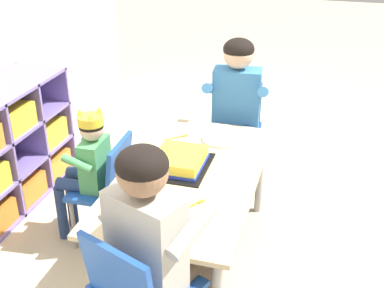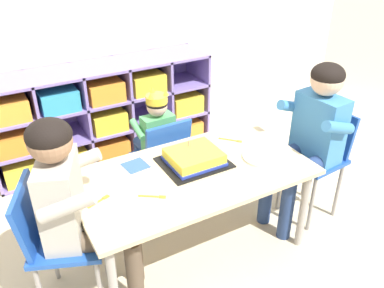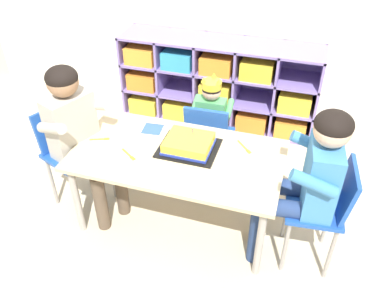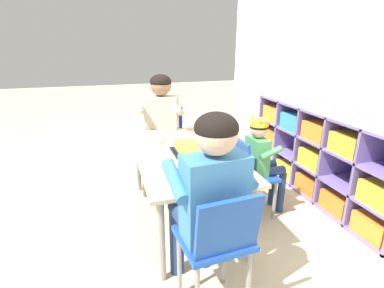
{
  "view_description": "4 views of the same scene",
  "coord_description": "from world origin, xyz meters",
  "px_view_note": "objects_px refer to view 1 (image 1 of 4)",
  "views": [
    {
      "loc": [
        -2.13,
        -0.62,
        1.83
      ],
      "look_at": [
        0.07,
        0.01,
        0.69
      ],
      "focal_mm": 46.76,
      "sensor_mm": 36.0,
      "label": 1
    },
    {
      "loc": [
        -0.92,
        -1.61,
        1.79
      ],
      "look_at": [
        0.02,
        0.03,
        0.71
      ],
      "focal_mm": 38.39,
      "sensor_mm": 36.0,
      "label": 2
    },
    {
      "loc": [
        0.66,
        -1.82,
        2.04
      ],
      "look_at": [
        0.08,
        0.04,
        0.62
      ],
      "focal_mm": 37.32,
      "sensor_mm": 36.0,
      "label": 3
    },
    {
      "loc": [
        1.99,
        -0.52,
        1.33
      ],
      "look_at": [
        0.1,
        0.03,
        0.65
      ],
      "focal_mm": 28.04,
      "sensor_mm": 36.0,
      "label": 4
    }
  ],
  "objects_px": {
    "classroom_chair_blue": "(107,183)",
    "birthday_cake_on_tray": "(179,161)",
    "fork_near_cake_tray": "(194,205)",
    "guest_at_table_side": "(236,103)",
    "activity_table": "(190,182)",
    "classroom_chair_guest_side": "(236,125)",
    "fork_beside_plate_stack": "(178,137)",
    "child_with_crown": "(88,161)",
    "paper_plate_stack": "(222,139)",
    "adult_helper_seated": "(157,233)",
    "fork_near_child_seat": "(156,232)"
  },
  "relations": [
    {
      "from": "fork_beside_plate_stack",
      "to": "child_with_crown",
      "type": "bearing_deg",
      "value": -5.31
    },
    {
      "from": "fork_near_cake_tray",
      "to": "fork_near_child_seat",
      "type": "height_order",
      "value": "same"
    },
    {
      "from": "child_with_crown",
      "to": "paper_plate_stack",
      "type": "bearing_deg",
      "value": 116.1
    },
    {
      "from": "child_with_crown",
      "to": "fork_beside_plate_stack",
      "type": "height_order",
      "value": "child_with_crown"
    },
    {
      "from": "birthday_cake_on_tray",
      "to": "fork_beside_plate_stack",
      "type": "bearing_deg",
      "value": 18.5
    },
    {
      "from": "birthday_cake_on_tray",
      "to": "adult_helper_seated",
      "type": "bearing_deg",
      "value": -169.96
    },
    {
      "from": "child_with_crown",
      "to": "activity_table",
      "type": "bearing_deg",
      "value": 82.66
    },
    {
      "from": "classroom_chair_blue",
      "to": "fork_near_child_seat",
      "type": "height_order",
      "value": "classroom_chair_blue"
    },
    {
      "from": "activity_table",
      "to": "fork_beside_plate_stack",
      "type": "relative_size",
      "value": 10.88
    },
    {
      "from": "classroom_chair_blue",
      "to": "fork_near_cake_tray",
      "type": "height_order",
      "value": "classroom_chair_blue"
    },
    {
      "from": "guest_at_table_side",
      "to": "fork_near_child_seat",
      "type": "relative_size",
      "value": 8.44
    },
    {
      "from": "paper_plate_stack",
      "to": "fork_near_cake_tray",
      "type": "xyz_separation_m",
      "value": [
        -0.69,
        -0.03,
        -0.01
      ]
    },
    {
      "from": "classroom_chair_blue",
      "to": "fork_beside_plate_stack",
      "type": "xyz_separation_m",
      "value": [
        0.32,
        -0.32,
        0.18
      ]
    },
    {
      "from": "fork_near_cake_tray",
      "to": "fork_beside_plate_stack",
      "type": "bearing_deg",
      "value": -122.23
    },
    {
      "from": "adult_helper_seated",
      "to": "classroom_chair_guest_side",
      "type": "relative_size",
      "value": 1.46
    },
    {
      "from": "classroom_chair_blue",
      "to": "paper_plate_stack",
      "type": "relative_size",
      "value": 2.85
    },
    {
      "from": "activity_table",
      "to": "adult_helper_seated",
      "type": "xyz_separation_m",
      "value": [
        -0.64,
        -0.05,
        0.15
      ]
    },
    {
      "from": "child_with_crown",
      "to": "fork_beside_plate_stack",
      "type": "xyz_separation_m",
      "value": [
        0.32,
        -0.43,
        0.05
      ]
    },
    {
      "from": "guest_at_table_side",
      "to": "birthday_cake_on_tray",
      "type": "xyz_separation_m",
      "value": [
        -0.73,
        0.15,
        -0.06
      ]
    },
    {
      "from": "fork_near_cake_tray",
      "to": "guest_at_table_side",
      "type": "bearing_deg",
      "value": -144.29
    },
    {
      "from": "activity_table",
      "to": "adult_helper_seated",
      "type": "height_order",
      "value": "adult_helper_seated"
    },
    {
      "from": "activity_table",
      "to": "classroom_chair_blue",
      "type": "relative_size",
      "value": 1.99
    },
    {
      "from": "paper_plate_stack",
      "to": "fork_near_child_seat",
      "type": "height_order",
      "value": "paper_plate_stack"
    },
    {
      "from": "fork_near_cake_tray",
      "to": "fork_beside_plate_stack",
      "type": "xyz_separation_m",
      "value": [
        0.66,
        0.28,
        0.0
      ]
    },
    {
      "from": "activity_table",
      "to": "paper_plate_stack",
      "type": "distance_m",
      "value": 0.43
    },
    {
      "from": "classroom_chair_blue",
      "to": "birthday_cake_on_tray",
      "type": "xyz_separation_m",
      "value": [
        -0.01,
        -0.43,
        0.21
      ]
    },
    {
      "from": "fork_beside_plate_stack",
      "to": "classroom_chair_guest_side",
      "type": "bearing_deg",
      "value": -158.65
    },
    {
      "from": "paper_plate_stack",
      "to": "fork_near_child_seat",
      "type": "xyz_separation_m",
      "value": [
        -0.94,
        0.07,
        -0.01
      ]
    },
    {
      "from": "child_with_crown",
      "to": "guest_at_table_side",
      "type": "bearing_deg",
      "value": 134.52
    },
    {
      "from": "classroom_chair_guest_side",
      "to": "paper_plate_stack",
      "type": "bearing_deg",
      "value": -94.77
    },
    {
      "from": "fork_near_child_seat",
      "to": "child_with_crown",
      "type": "bearing_deg",
      "value": -155.37
    },
    {
      "from": "adult_helper_seated",
      "to": "fork_near_cake_tray",
      "type": "relative_size",
      "value": 8.52
    },
    {
      "from": "classroom_chair_blue",
      "to": "fork_near_cake_tray",
      "type": "relative_size",
      "value": 5.23
    },
    {
      "from": "child_with_crown",
      "to": "classroom_chair_guest_side",
      "type": "relative_size",
      "value": 1.14
    },
    {
      "from": "guest_at_table_side",
      "to": "paper_plate_stack",
      "type": "bearing_deg",
      "value": -96.3
    },
    {
      "from": "adult_helper_seated",
      "to": "classroom_chair_blue",
      "type": "bearing_deg",
      "value": -29.98
    },
    {
      "from": "adult_helper_seated",
      "to": "birthday_cake_on_tray",
      "type": "distance_m",
      "value": 0.71
    },
    {
      "from": "adult_helper_seated",
      "to": "guest_at_table_side",
      "type": "relative_size",
      "value": 1.0
    },
    {
      "from": "classroom_chair_guest_side",
      "to": "fork_near_cake_tray",
      "type": "distance_m",
      "value": 1.17
    },
    {
      "from": "classroom_chair_guest_side",
      "to": "fork_near_cake_tray",
      "type": "relative_size",
      "value": 5.83
    },
    {
      "from": "fork_beside_plate_stack",
      "to": "classroom_chair_blue",
      "type": "bearing_deg",
      "value": 2.65
    },
    {
      "from": "classroom_chair_guest_side",
      "to": "fork_beside_plate_stack",
      "type": "distance_m",
      "value": 0.58
    },
    {
      "from": "activity_table",
      "to": "classroom_chair_guest_side",
      "type": "distance_m",
      "value": 0.9
    },
    {
      "from": "classroom_chair_guest_side",
      "to": "fork_beside_plate_stack",
      "type": "bearing_deg",
      "value": -121.36
    },
    {
      "from": "birthday_cake_on_tray",
      "to": "classroom_chair_guest_side",
      "type": "bearing_deg",
      "value": -9.41
    },
    {
      "from": "guest_at_table_side",
      "to": "birthday_cake_on_tray",
      "type": "height_order",
      "value": "guest_at_table_side"
    },
    {
      "from": "birthday_cake_on_tray",
      "to": "fork_near_child_seat",
      "type": "xyz_separation_m",
      "value": [
        -0.57,
        -0.07,
        -0.03
      ]
    },
    {
      "from": "adult_helper_seated",
      "to": "paper_plate_stack",
      "type": "xyz_separation_m",
      "value": [
        1.06,
        -0.02,
        -0.09
      ]
    },
    {
      "from": "birthday_cake_on_tray",
      "to": "child_with_crown",
      "type": "bearing_deg",
      "value": 88.99
    },
    {
      "from": "activity_table",
      "to": "birthday_cake_on_tray",
      "type": "distance_m",
      "value": 0.12
    }
  ]
}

